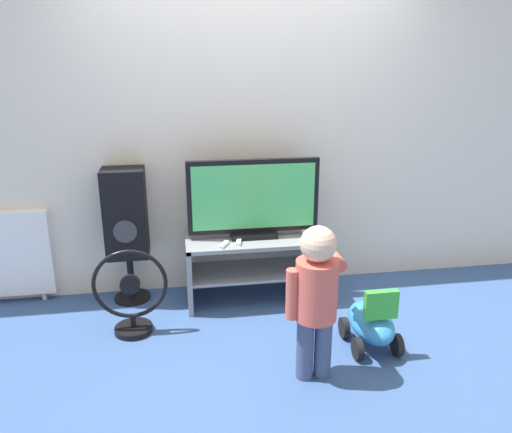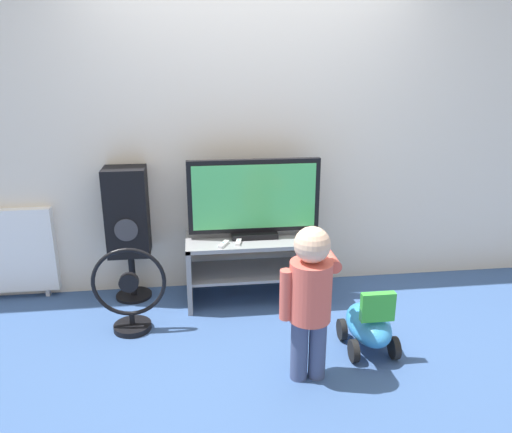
{
  "view_description": "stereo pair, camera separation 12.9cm",
  "coord_description": "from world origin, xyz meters",
  "views": [
    {
      "loc": [
        -0.56,
        -3.3,
        1.84
      ],
      "look_at": [
        0.0,
        0.14,
        0.71
      ],
      "focal_mm": 35.0,
      "sensor_mm": 36.0,
      "label": 1
    },
    {
      "loc": [
        -0.44,
        -3.32,
        1.84
      ],
      "look_at": [
        0.0,
        0.14,
        0.71
      ],
      "focal_mm": 35.0,
      "sensor_mm": 36.0,
      "label": 2
    }
  ],
  "objects": [
    {
      "name": "wall_back",
      "position": [
        0.0,
        0.55,
        1.3
      ],
      "size": [
        10.0,
        0.06,
        2.6
      ],
      "color": "silver",
      "rests_on": "ground_plane"
    },
    {
      "name": "floor_fan",
      "position": [
        -0.91,
        -0.14,
        0.27
      ],
      "size": [
        0.5,
        0.26,
        0.61
      ],
      "color": "black",
      "rests_on": "ground_plane"
    },
    {
      "name": "speaker_tower",
      "position": [
        -0.95,
        0.37,
        0.68
      ],
      "size": [
        0.31,
        0.28,
        1.05
      ],
      "color": "black",
      "rests_on": "ground_plane"
    },
    {
      "name": "ride_on_toy",
      "position": [
        0.64,
        -0.58,
        0.18
      ],
      "size": [
        0.3,
        0.47,
        0.46
      ],
      "color": "#338CD1",
      "rests_on": "ground_plane"
    },
    {
      "name": "child",
      "position": [
        0.19,
        -0.82,
        0.56
      ],
      "size": [
        0.36,
        0.52,
        0.95
      ],
      "color": "#3F4C72",
      "rests_on": "ground_plane"
    },
    {
      "name": "radiator",
      "position": [
        -1.87,
        0.48,
        0.39
      ],
      "size": [
        0.66,
        0.08,
        0.73
      ],
      "color": "white",
      "rests_on": "ground_plane"
    },
    {
      "name": "television",
      "position": [
        0.0,
        0.26,
        0.81
      ],
      "size": [
        0.99,
        0.2,
        0.6
      ],
      "color": "black",
      "rests_on": "tv_stand"
    },
    {
      "name": "game_console",
      "position": [
        0.4,
        0.13,
        0.53
      ],
      "size": [
        0.05,
        0.2,
        0.04
      ],
      "color": "white",
      "rests_on": "tv_stand"
    },
    {
      "name": "remote_primary",
      "position": [
        -0.25,
        0.08,
        0.52
      ],
      "size": [
        0.09,
        0.13,
        0.03
      ],
      "color": "white",
      "rests_on": "tv_stand"
    },
    {
      "name": "ground_plane",
      "position": [
        0.0,
        0.0,
        0.0
      ],
      "size": [
        16.0,
        16.0,
        0.0
      ],
      "primitive_type": "plane",
      "color": "#38568C"
    },
    {
      "name": "remote_secondary",
      "position": [
        -0.13,
        0.13,
        0.52
      ],
      "size": [
        0.06,
        0.13,
        0.03
      ],
      "color": "white",
      "rests_on": "tv_stand"
    },
    {
      "name": "tv_stand",
      "position": [
        0.0,
        0.24,
        0.34
      ],
      "size": [
        1.05,
        0.47,
        0.51
      ],
      "color": "gray",
      "rests_on": "ground_plane"
    }
  ]
}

